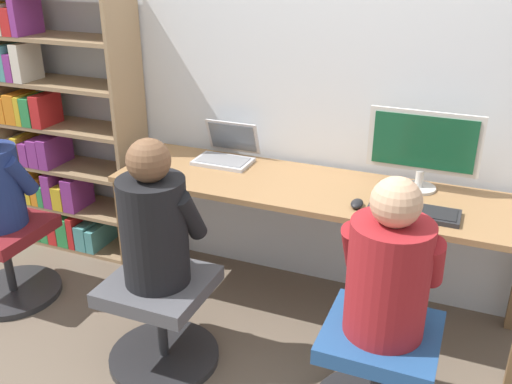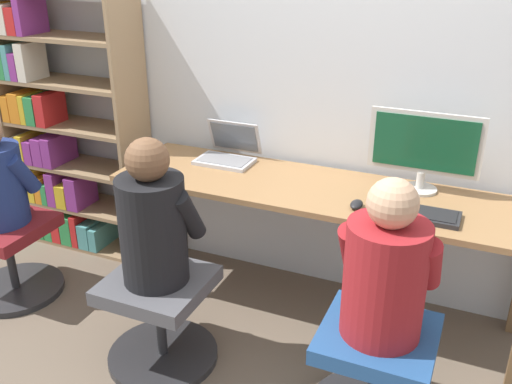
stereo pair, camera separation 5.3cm
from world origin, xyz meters
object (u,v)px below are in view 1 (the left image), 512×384
object	(u,v)px
desktop_monitor	(423,148)
office_chair_right	(161,316)
bookshelf	(55,139)
office_chair_side	(7,257)
office_chair_left	(378,370)
laptop	(226,153)
person_at_laptop	(154,222)
keyboard	(414,211)
person_at_monitor	(389,269)

from	to	relation	value
desktop_monitor	office_chair_right	distance (m)	1.51
bookshelf	office_chair_side	world-z (taller)	bookshelf
office_chair_right	office_chair_side	world-z (taller)	same
office_chair_left	bookshelf	xyz separation A→B (m)	(-2.26, 0.78, 0.48)
desktop_monitor	laptop	xyz separation A→B (m)	(-1.06, -0.00, -0.18)
office_chair_left	office_chair_right	size ratio (longest dim) A/B	1.00
person_at_laptop	bookshelf	size ratio (longest dim) A/B	0.41
laptop	office_chair_right	xyz separation A→B (m)	(0.04, -0.84, -0.54)
laptop	keyboard	distance (m)	1.12
desktop_monitor	office_chair_right	xyz separation A→B (m)	(-1.03, -0.84, -0.72)
keyboard	office_chair_left	distance (m)	0.73
desktop_monitor	bookshelf	size ratio (longest dim) A/B	0.33
keyboard	person_at_laptop	size ratio (longest dim) A/B	0.60
keyboard	office_chair_right	bearing A→B (deg)	-152.66
desktop_monitor	person_at_laptop	xyz separation A→B (m)	(-1.03, -0.83, -0.21)
person_at_monitor	laptop	bearing A→B (deg)	142.83
desktop_monitor	office_chair_left	distance (m)	1.09
office_chair_right	person_at_laptop	size ratio (longest dim) A/B	0.78
laptop	office_chair_right	world-z (taller)	laptop
person_at_monitor	office_chair_right	bearing A→B (deg)	-178.40
office_chair_left	bookshelf	world-z (taller)	bookshelf
person_at_laptop	person_at_monitor	bearing A→B (deg)	1.32
desktop_monitor	office_chair_right	world-z (taller)	desktop_monitor
laptop	keyboard	xyz separation A→B (m)	(1.08, -0.30, -0.03)
keyboard	bookshelf	size ratio (longest dim) A/B	0.25
office_chair_side	office_chair_left	bearing A→B (deg)	-3.46
laptop	desktop_monitor	bearing A→B (deg)	0.05
desktop_monitor	laptop	distance (m)	1.08
office_chair_left	office_chair_right	xyz separation A→B (m)	(-1.03, -0.02, 0.00)
office_chair_side	laptop	bearing A→B (deg)	32.65
office_chair_side	person_at_laptop	bearing A→B (deg)	-7.63
office_chair_left	person_at_laptop	world-z (taller)	person_at_laptop
keyboard	desktop_monitor	bearing A→B (deg)	93.81
bookshelf	office_chair_left	bearing A→B (deg)	-19.00
desktop_monitor	person_at_laptop	bearing A→B (deg)	-141.00
office_chair_left	laptop	bearing A→B (deg)	142.66
office_chair_side	office_chair_right	bearing A→B (deg)	-7.89
desktop_monitor	keyboard	xyz separation A→B (m)	(0.02, -0.30, -0.21)
laptop	person_at_monitor	bearing A→B (deg)	-37.17
laptop	office_chair_left	world-z (taller)	laptop
person_at_monitor	office_chair_side	world-z (taller)	person_at_monitor
laptop	person_at_monitor	world-z (taller)	person_at_monitor
person_at_laptop	office_chair_side	bearing A→B (deg)	172.37
keyboard	person_at_laptop	xyz separation A→B (m)	(-1.05, -0.54, -0.00)
office_chair_right	keyboard	bearing A→B (deg)	27.34
laptop	office_chair_right	bearing A→B (deg)	-87.54
person_at_laptop	office_chair_left	bearing A→B (deg)	1.05
laptop	bookshelf	world-z (taller)	bookshelf
desktop_monitor	person_at_monitor	size ratio (longest dim) A/B	0.81
desktop_monitor	office_chair_side	distance (m)	2.35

